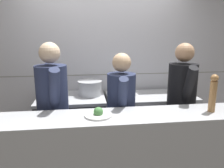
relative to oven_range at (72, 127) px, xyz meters
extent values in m
cube|color=silver|center=(0.48, 0.40, 0.84)|extent=(8.00, 0.06, 2.60)
cube|color=gray|center=(0.48, 0.37, 0.69)|extent=(8.00, 0.00, 0.01)
cube|color=#38383D|center=(0.00, 0.00, -0.02)|extent=(0.92, 0.70, 0.87)
cube|color=#B7BABF|center=(0.00, 0.00, 0.44)|extent=(0.93, 0.71, 0.04)
cube|color=#B7BABF|center=(0.00, -0.33, 0.04)|extent=(0.82, 0.03, 0.10)
cube|color=#B7BABF|center=(1.15, 0.00, -0.01)|extent=(1.28, 0.65, 0.90)
cube|color=black|center=(1.15, -0.30, -0.41)|extent=(1.25, 0.04, 0.10)
cube|color=#B7BABF|center=(0.67, -1.08, 0.06)|extent=(3.08, 0.45, 1.03)
cylinder|color=#2D2D33|center=(-0.21, -0.03, 0.54)|extent=(0.31, 0.31, 0.16)
cylinder|color=#2D2D33|center=(-0.21, -0.03, 0.61)|extent=(0.33, 0.33, 0.01)
cylinder|color=#B7BABF|center=(0.27, 0.05, 0.56)|extent=(0.33, 0.33, 0.21)
cylinder|color=#B7BABF|center=(0.27, 0.05, 0.66)|extent=(0.35, 0.35, 0.01)
cone|color=#B7BABF|center=(0.87, 0.08, 0.49)|extent=(0.24, 0.24, 0.09)
cylinder|color=white|center=(0.31, -1.08, 0.58)|extent=(0.26, 0.26, 0.02)
sphere|color=#4C8C47|center=(0.31, -1.08, 0.61)|extent=(0.09, 0.09, 0.09)
cylinder|color=#AD7A47|center=(1.42, -1.10, 0.73)|extent=(0.07, 0.07, 0.30)
sphere|color=#AD7A47|center=(1.42, -1.10, 0.91)|extent=(0.07, 0.07, 0.07)
cube|color=black|center=(-0.16, -0.61, -0.06)|extent=(0.33, 0.26, 0.79)
cylinder|color=#262D4C|center=(-0.16, -0.61, 0.66)|extent=(0.42, 0.42, 0.65)
sphere|color=beige|center=(-0.16, -0.61, 1.12)|extent=(0.22, 0.22, 0.22)
cylinder|color=#262D4C|center=(-0.22, -0.42, 0.74)|extent=(0.18, 0.34, 0.55)
cylinder|color=#262D4C|center=(-0.11, -0.81, 0.74)|extent=(0.18, 0.34, 0.55)
cube|color=black|center=(0.60, -0.64, -0.09)|extent=(0.29, 0.20, 0.74)
cylinder|color=#262D4C|center=(0.60, -0.64, 0.58)|extent=(0.35, 0.35, 0.61)
sphere|color=#D8AD84|center=(0.60, -0.64, 1.01)|extent=(0.21, 0.21, 0.21)
cylinder|color=#262D4C|center=(0.62, -0.46, 0.65)|extent=(0.12, 0.31, 0.51)
cylinder|color=#262D4C|center=(0.58, -0.83, 0.65)|extent=(0.12, 0.31, 0.51)
cube|color=black|center=(1.36, -0.56, -0.07)|extent=(0.31, 0.22, 0.78)
cylinder|color=black|center=(1.36, -0.56, 0.65)|extent=(0.38, 0.38, 0.65)
sphere|color=tan|center=(1.36, -0.56, 1.11)|extent=(0.22, 0.22, 0.22)
cylinder|color=black|center=(1.39, -0.36, 0.73)|extent=(0.14, 0.34, 0.54)
cylinder|color=black|center=(1.34, -0.76, 0.73)|extent=(0.14, 0.34, 0.54)
camera|label=1|loc=(0.20, -2.99, 1.32)|focal=35.00mm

